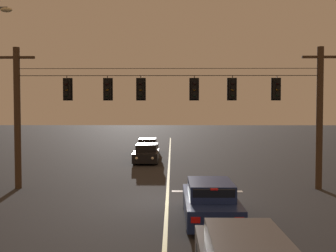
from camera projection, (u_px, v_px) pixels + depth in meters
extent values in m
plane|color=#28282B|center=(167.00, 202.00, 15.79)|extent=(180.00, 180.00, 0.00)
cube|color=#D1C64C|center=(169.00, 170.00, 24.58)|extent=(0.14, 60.00, 0.01)
cube|color=silver|center=(207.00, 191.00, 17.97)|extent=(3.40, 0.36, 0.01)
cylinder|color=#423021|center=(17.00, 118.00, 18.53)|extent=(0.32, 0.32, 7.01)
cube|color=#423021|center=(16.00, 57.00, 18.42)|extent=(1.80, 0.12, 0.12)
cylinder|color=slate|center=(17.00, 65.00, 18.43)|extent=(0.12, 0.12, 0.18)
cylinder|color=#423021|center=(319.00, 118.00, 18.38)|extent=(0.32, 0.32, 7.01)
cube|color=#423021|center=(320.00, 57.00, 18.26)|extent=(1.80, 0.12, 0.12)
cylinder|color=slate|center=(320.00, 64.00, 18.27)|extent=(0.12, 0.12, 0.18)
cylinder|color=black|center=(168.00, 76.00, 18.37)|extent=(14.94, 0.03, 0.03)
cylinder|color=black|center=(168.00, 68.00, 18.36)|extent=(14.94, 0.02, 0.02)
cylinder|color=black|center=(67.00, 78.00, 18.43)|extent=(0.04, 0.04, 0.18)
cube|color=black|center=(67.00, 89.00, 18.45)|extent=(0.32, 0.26, 0.96)
cube|color=black|center=(68.00, 89.00, 18.60)|extent=(0.48, 0.03, 1.12)
sphere|color=#380A0A|center=(66.00, 83.00, 18.28)|extent=(0.17, 0.17, 0.17)
cylinder|color=black|center=(66.00, 82.00, 18.24)|extent=(0.20, 0.10, 0.20)
sphere|color=orange|center=(66.00, 89.00, 18.29)|extent=(0.17, 0.17, 0.17)
cylinder|color=black|center=(66.00, 88.00, 18.25)|extent=(0.20, 0.10, 0.20)
sphere|color=black|center=(66.00, 95.00, 18.30)|extent=(0.17, 0.17, 0.17)
cylinder|color=black|center=(66.00, 94.00, 18.26)|extent=(0.20, 0.10, 0.20)
cylinder|color=black|center=(107.00, 77.00, 18.41)|extent=(0.04, 0.04, 0.18)
cube|color=black|center=(107.00, 89.00, 18.43)|extent=(0.32, 0.26, 0.96)
cube|color=black|center=(108.00, 89.00, 18.57)|extent=(0.48, 0.03, 1.12)
sphere|color=#380A0A|center=(107.00, 83.00, 18.26)|extent=(0.17, 0.17, 0.17)
cylinder|color=black|center=(107.00, 82.00, 18.22)|extent=(0.20, 0.10, 0.20)
sphere|color=orange|center=(107.00, 89.00, 18.27)|extent=(0.17, 0.17, 0.17)
cylinder|color=black|center=(107.00, 88.00, 18.23)|extent=(0.20, 0.10, 0.20)
sphere|color=black|center=(107.00, 95.00, 18.28)|extent=(0.17, 0.17, 0.17)
cylinder|color=black|center=(107.00, 94.00, 18.24)|extent=(0.20, 0.10, 0.20)
cylinder|color=black|center=(141.00, 77.00, 18.39)|extent=(0.04, 0.04, 0.18)
cube|color=black|center=(141.00, 89.00, 18.41)|extent=(0.32, 0.26, 0.96)
cube|color=black|center=(141.00, 89.00, 18.56)|extent=(0.48, 0.03, 1.12)
sphere|color=#380A0A|center=(140.00, 83.00, 18.24)|extent=(0.17, 0.17, 0.17)
cylinder|color=black|center=(140.00, 82.00, 18.20)|extent=(0.20, 0.10, 0.20)
sphere|color=orange|center=(140.00, 89.00, 18.25)|extent=(0.17, 0.17, 0.17)
cylinder|color=black|center=(140.00, 88.00, 18.21)|extent=(0.20, 0.10, 0.20)
sphere|color=black|center=(140.00, 95.00, 18.26)|extent=(0.17, 0.17, 0.17)
cylinder|color=black|center=(140.00, 94.00, 18.22)|extent=(0.20, 0.10, 0.20)
cylinder|color=black|center=(194.00, 77.00, 18.36)|extent=(0.04, 0.04, 0.18)
cube|color=black|center=(194.00, 89.00, 18.38)|extent=(0.32, 0.26, 0.96)
cube|color=black|center=(194.00, 89.00, 18.53)|extent=(0.48, 0.03, 1.12)
sphere|color=#380A0A|center=(195.00, 83.00, 18.21)|extent=(0.17, 0.17, 0.17)
cylinder|color=black|center=(195.00, 82.00, 18.17)|extent=(0.20, 0.10, 0.20)
sphere|color=orange|center=(195.00, 89.00, 18.23)|extent=(0.17, 0.17, 0.17)
cylinder|color=black|center=(195.00, 88.00, 18.18)|extent=(0.20, 0.10, 0.20)
sphere|color=black|center=(195.00, 95.00, 18.24)|extent=(0.17, 0.17, 0.17)
cylinder|color=black|center=(195.00, 94.00, 18.19)|extent=(0.20, 0.10, 0.20)
cylinder|color=black|center=(232.00, 77.00, 18.34)|extent=(0.04, 0.04, 0.18)
cube|color=black|center=(232.00, 89.00, 18.37)|extent=(0.32, 0.26, 0.96)
cube|color=black|center=(232.00, 89.00, 18.51)|extent=(0.48, 0.03, 1.12)
sphere|color=#380A0A|center=(233.00, 83.00, 18.19)|extent=(0.17, 0.17, 0.17)
cylinder|color=black|center=(233.00, 82.00, 18.15)|extent=(0.20, 0.10, 0.20)
sphere|color=orange|center=(233.00, 89.00, 18.21)|extent=(0.17, 0.17, 0.17)
cylinder|color=black|center=(233.00, 88.00, 18.16)|extent=(0.20, 0.10, 0.20)
sphere|color=black|center=(233.00, 95.00, 18.22)|extent=(0.17, 0.17, 0.17)
cylinder|color=black|center=(233.00, 94.00, 18.18)|extent=(0.20, 0.10, 0.20)
cylinder|color=black|center=(277.00, 77.00, 18.32)|extent=(0.04, 0.04, 0.18)
cube|color=black|center=(277.00, 89.00, 18.34)|extent=(0.32, 0.26, 0.96)
cube|color=black|center=(276.00, 89.00, 18.49)|extent=(0.48, 0.03, 1.12)
sphere|color=#380A0A|center=(278.00, 83.00, 18.17)|extent=(0.17, 0.17, 0.17)
cylinder|color=black|center=(278.00, 82.00, 18.13)|extent=(0.20, 0.10, 0.20)
sphere|color=orange|center=(278.00, 89.00, 18.18)|extent=(0.17, 0.17, 0.17)
cylinder|color=black|center=(278.00, 88.00, 18.14)|extent=(0.20, 0.10, 0.20)
sphere|color=black|center=(278.00, 95.00, 18.19)|extent=(0.17, 0.17, 0.17)
cylinder|color=black|center=(278.00, 94.00, 18.15)|extent=(0.20, 0.10, 0.20)
cube|color=navy|center=(210.00, 205.00, 13.26)|extent=(1.80, 4.30, 0.68)
cube|color=navy|center=(210.00, 189.00, 13.12)|extent=(1.51, 2.15, 0.54)
cube|color=black|center=(208.00, 184.00, 14.06)|extent=(1.40, 0.21, 0.48)
cube|color=black|center=(214.00, 196.00, 12.06)|extent=(1.37, 0.18, 0.46)
cylinder|color=black|center=(186.00, 201.00, 14.61)|extent=(0.22, 0.64, 0.64)
cylinder|color=black|center=(227.00, 202.00, 14.59)|extent=(0.22, 0.64, 0.64)
cylinder|color=black|center=(189.00, 221.00, 11.95)|extent=(0.22, 0.64, 0.64)
cylinder|color=black|center=(239.00, 222.00, 11.93)|extent=(0.22, 0.64, 0.64)
cube|color=red|center=(196.00, 220.00, 11.10)|extent=(0.28, 0.03, 0.18)
cube|color=red|center=(239.00, 220.00, 11.09)|extent=(0.28, 0.03, 0.18)
cube|color=red|center=(214.00, 189.00, 11.94)|extent=(0.24, 0.04, 0.06)
cube|color=black|center=(147.00, 155.00, 28.33)|extent=(1.80, 4.30, 0.68)
cube|color=black|center=(147.00, 147.00, 28.43)|extent=(1.51, 2.15, 0.54)
cube|color=black|center=(146.00, 149.00, 27.49)|extent=(1.40, 0.21, 0.48)
cube|color=black|center=(148.00, 146.00, 29.49)|extent=(1.37, 0.18, 0.46)
cylinder|color=black|center=(156.00, 160.00, 27.00)|extent=(0.22, 0.64, 0.64)
cylinder|color=black|center=(134.00, 160.00, 27.02)|extent=(0.22, 0.64, 0.64)
cylinder|color=black|center=(158.00, 156.00, 29.67)|extent=(0.22, 0.64, 0.64)
cylinder|color=black|center=(138.00, 156.00, 29.68)|extent=(0.22, 0.64, 0.64)
sphere|color=white|center=(152.00, 158.00, 26.16)|extent=(0.20, 0.20, 0.20)
sphere|color=white|center=(137.00, 158.00, 26.17)|extent=(0.20, 0.20, 0.20)
cube|color=black|center=(148.00, 148.00, 33.94)|extent=(1.80, 4.30, 0.68)
cube|color=black|center=(148.00, 141.00, 34.04)|extent=(1.51, 2.15, 0.54)
cube|color=black|center=(147.00, 142.00, 33.10)|extent=(1.40, 0.21, 0.48)
cube|color=black|center=(148.00, 141.00, 35.10)|extent=(1.37, 0.18, 0.46)
cylinder|color=black|center=(156.00, 152.00, 32.61)|extent=(0.22, 0.64, 0.64)
cylinder|color=black|center=(138.00, 152.00, 32.62)|extent=(0.22, 0.64, 0.64)
cylinder|color=black|center=(157.00, 149.00, 35.27)|extent=(0.22, 0.64, 0.64)
cylinder|color=black|center=(140.00, 149.00, 35.29)|extent=(0.22, 0.64, 0.64)
sphere|color=white|center=(153.00, 150.00, 31.76)|extent=(0.20, 0.20, 0.20)
sphere|color=white|center=(139.00, 150.00, 31.77)|extent=(0.20, 0.20, 0.20)
cube|color=#4C4C51|center=(246.00, 246.00, 7.54)|extent=(1.51, 2.15, 0.54)
cube|color=black|center=(238.00, 231.00, 8.47)|extent=(1.40, 0.21, 0.48)
ellipsoid|color=beige|center=(6.00, 10.00, 17.21)|extent=(0.56, 0.30, 0.22)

